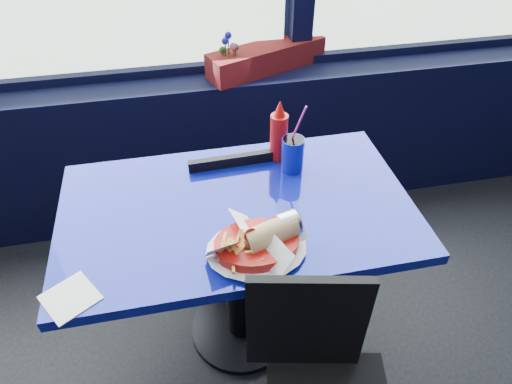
{
  "coord_description": "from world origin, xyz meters",
  "views": [
    {
      "loc": [
        0.13,
        0.86,
        1.81
      ],
      "look_at": [
        0.36,
        1.98,
        0.82
      ],
      "focal_mm": 32.0,
      "sensor_mm": 36.0,
      "label": 1
    }
  ],
  "objects_px": {
    "near_table": "(238,242)",
    "ketchup_bottle": "(279,134)",
    "planter_box": "(267,57)",
    "flower_vase": "(230,66)",
    "chair_near_front": "(320,379)",
    "soda_cup": "(293,153)",
    "food_basket": "(258,243)",
    "chair_near_back": "(233,205)"
  },
  "relations": [
    {
      "from": "planter_box",
      "to": "flower_vase",
      "type": "relative_size",
      "value": 2.7
    },
    {
      "from": "chair_near_back",
      "to": "ketchup_bottle",
      "type": "bearing_deg",
      "value": 151.22
    },
    {
      "from": "near_table",
      "to": "planter_box",
      "type": "height_order",
      "value": "planter_box"
    },
    {
      "from": "near_table",
      "to": "ketchup_bottle",
      "type": "xyz_separation_m",
      "value": [
        0.2,
        0.24,
        0.29
      ]
    },
    {
      "from": "flower_vase",
      "to": "ketchup_bottle",
      "type": "relative_size",
      "value": 0.89
    },
    {
      "from": "chair_near_back",
      "to": "chair_near_front",
      "type": "bearing_deg",
      "value": 96.21
    },
    {
      "from": "planter_box",
      "to": "flower_vase",
      "type": "height_order",
      "value": "flower_vase"
    },
    {
      "from": "near_table",
      "to": "food_basket",
      "type": "distance_m",
      "value": 0.31
    },
    {
      "from": "chair_near_front",
      "to": "ketchup_bottle",
      "type": "distance_m",
      "value": 0.85
    },
    {
      "from": "chair_near_front",
      "to": "chair_near_back",
      "type": "bearing_deg",
      "value": 110.62
    },
    {
      "from": "planter_box",
      "to": "soda_cup",
      "type": "bearing_deg",
      "value": -115.95
    },
    {
      "from": "food_basket",
      "to": "soda_cup",
      "type": "relative_size",
      "value": 1.05
    },
    {
      "from": "chair_near_back",
      "to": "soda_cup",
      "type": "relative_size",
      "value": 2.84
    },
    {
      "from": "near_table",
      "to": "planter_box",
      "type": "xyz_separation_m",
      "value": [
        0.3,
        0.9,
        0.29
      ]
    },
    {
      "from": "flower_vase",
      "to": "ketchup_bottle",
      "type": "xyz_separation_m",
      "value": [
        0.09,
        -0.58,
        -0.01
      ]
    },
    {
      "from": "chair_near_front",
      "to": "flower_vase",
      "type": "distance_m",
      "value": 1.4
    },
    {
      "from": "near_table",
      "to": "soda_cup",
      "type": "height_order",
      "value": "soda_cup"
    },
    {
      "from": "ketchup_bottle",
      "to": "chair_near_front",
      "type": "bearing_deg",
      "value": -93.53
    },
    {
      "from": "near_table",
      "to": "food_basket",
      "type": "xyz_separation_m",
      "value": [
        0.03,
        -0.22,
        0.22
      ]
    },
    {
      "from": "soda_cup",
      "to": "near_table",
      "type": "bearing_deg",
      "value": -145.1
    },
    {
      "from": "food_basket",
      "to": "flower_vase",
      "type": "bearing_deg",
      "value": 93.03
    },
    {
      "from": "near_table",
      "to": "chair_near_front",
      "type": "distance_m",
      "value": 0.55
    },
    {
      "from": "soda_cup",
      "to": "food_basket",
      "type": "bearing_deg",
      "value": -118.61
    },
    {
      "from": "chair_near_back",
      "to": "food_basket",
      "type": "xyz_separation_m",
      "value": [
        -0.0,
        -0.55,
        0.33
      ]
    },
    {
      "from": "flower_vase",
      "to": "ketchup_bottle",
      "type": "bearing_deg",
      "value": -81.09
    },
    {
      "from": "chair_near_front",
      "to": "soda_cup",
      "type": "xyz_separation_m",
      "value": [
        0.08,
        0.69,
        0.34
      ]
    },
    {
      "from": "chair_near_back",
      "to": "soda_cup",
      "type": "bearing_deg",
      "value": 139.26
    },
    {
      "from": "chair_near_front",
      "to": "soda_cup",
      "type": "height_order",
      "value": "soda_cup"
    },
    {
      "from": "planter_box",
      "to": "chair_near_back",
      "type": "bearing_deg",
      "value": -136.53
    },
    {
      "from": "chair_near_front",
      "to": "soda_cup",
      "type": "relative_size",
      "value": 2.99
    },
    {
      "from": "chair_near_front",
      "to": "flower_vase",
      "type": "bearing_deg",
      "value": 104.06
    },
    {
      "from": "near_table",
      "to": "planter_box",
      "type": "distance_m",
      "value": 0.99
    },
    {
      "from": "food_basket",
      "to": "ketchup_bottle",
      "type": "height_order",
      "value": "ketchup_bottle"
    },
    {
      "from": "flower_vase",
      "to": "soda_cup",
      "type": "xyz_separation_m",
      "value": [
        0.13,
        -0.66,
        -0.05
      ]
    },
    {
      "from": "chair_near_front",
      "to": "flower_vase",
      "type": "relative_size",
      "value": 3.77
    },
    {
      "from": "near_table",
      "to": "food_basket",
      "type": "relative_size",
      "value": 4.11
    },
    {
      "from": "planter_box",
      "to": "soda_cup",
      "type": "xyz_separation_m",
      "value": [
        -0.07,
        -0.73,
        -0.04
      ]
    },
    {
      "from": "chair_near_front",
      "to": "chair_near_back",
      "type": "xyz_separation_m",
      "value": [
        -0.13,
        0.85,
        -0.02
      ]
    },
    {
      "from": "ketchup_bottle",
      "to": "planter_box",
      "type": "bearing_deg",
      "value": 81.35
    },
    {
      "from": "near_table",
      "to": "soda_cup",
      "type": "bearing_deg",
      "value": 34.9
    },
    {
      "from": "near_table",
      "to": "ketchup_bottle",
      "type": "bearing_deg",
      "value": 50.21
    },
    {
      "from": "food_basket",
      "to": "ketchup_bottle",
      "type": "relative_size",
      "value": 1.18
    }
  ]
}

